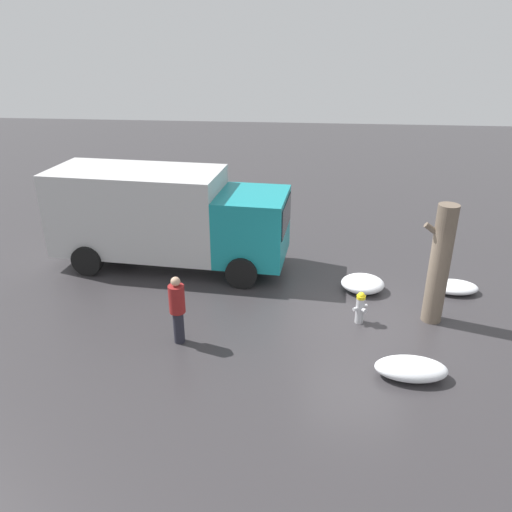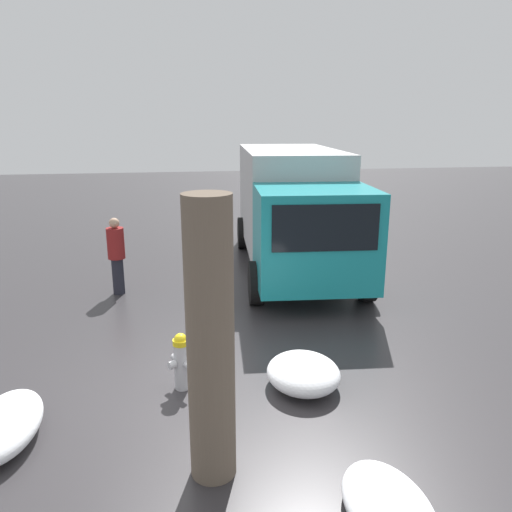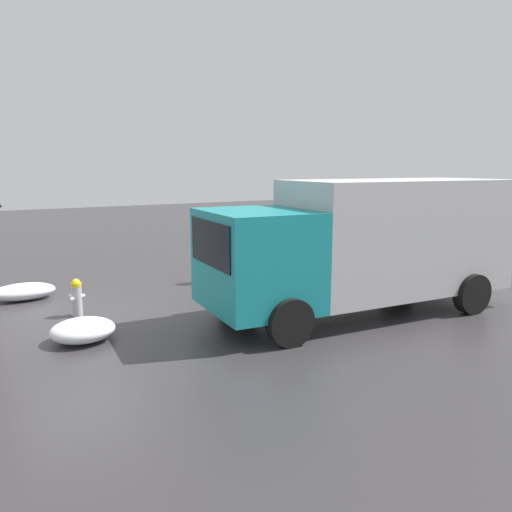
{
  "view_description": "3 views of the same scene",
  "coord_description": "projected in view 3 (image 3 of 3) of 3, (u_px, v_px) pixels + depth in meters",
  "views": [
    {
      "loc": [
        1.47,
        10.84,
        6.57
      ],
      "look_at": [
        2.76,
        -1.82,
        0.86
      ],
      "focal_mm": 35.0,
      "sensor_mm": 36.0,
      "label": 1
    },
    {
      "loc": [
        -6.4,
        -0.02,
        3.69
      ],
      "look_at": [
        2.46,
        -1.45,
        1.21
      ],
      "focal_mm": 35.0,
      "sensor_mm": 36.0,
      "label": 2
    },
    {
      "loc": [
        -1.96,
        -11.02,
        3.23
      ],
      "look_at": [
        3.51,
        -1.71,
        1.28
      ],
      "focal_mm": 35.0,
      "sensor_mm": 36.0,
      "label": 3
    }
  ],
  "objects": [
    {
      "name": "ground_plane",
      "position": [
        78.0,
        316.0,
        10.9
      ],
      "size": [
        60.0,
        60.0,
        0.0
      ],
      "primitive_type": "plane",
      "color": "#333033"
    },
    {
      "name": "fire_hydrant",
      "position": [
        77.0,
        297.0,
        10.82
      ],
      "size": [
        0.39,
        0.35,
        0.84
      ],
      "rotation": [
        0.0,
        0.0,
        2.16
      ],
      "color": "#B7B7BC",
      "rests_on": "ground_plane"
    },
    {
      "name": "delivery_truck",
      "position": [
        366.0,
        241.0,
        10.94
      ],
      "size": [
        7.14,
        3.0,
        2.93
      ],
      "rotation": [
        0.0,
        0.0,
        1.49
      ],
      "color": "teal",
      "rests_on": "ground_plane"
    },
    {
      "name": "pedestrian",
      "position": [
        224.0,
        250.0,
        13.93
      ],
      "size": [
        0.36,
        0.36,
        1.68
      ],
      "rotation": [
        0.0,
        0.0,
        0.3
      ],
      "color": "#23232D",
      "rests_on": "ground_plane"
    },
    {
      "name": "snow_pile_curbside",
      "position": [
        83.0,
        330.0,
        9.3
      ],
      "size": [
        1.18,
        1.03,
        0.43
      ],
      "color": "white",
      "rests_on": "ground_plane"
    },
    {
      "name": "snow_pile_by_tree",
      "position": [
        23.0,
        292.0,
        12.19
      ],
      "size": [
        1.5,
        0.8,
        0.41
      ],
      "color": "white",
      "rests_on": "ground_plane"
    }
  ]
}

